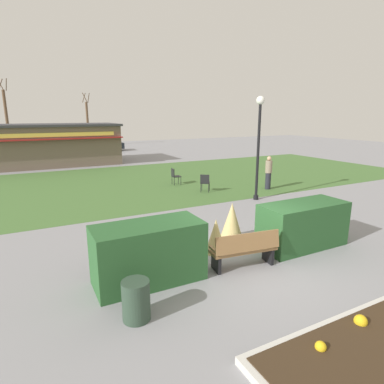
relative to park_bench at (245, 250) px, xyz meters
The scene contains 17 objects.
ground_plane 0.63m from the park_bench, 28.83° to the left, with size 80.00×80.00×0.00m, color gray.
lawn_patch 11.39m from the park_bench, 88.18° to the left, with size 36.00×12.00×0.01m, color #446B33.
park_bench is the anchor object (origin of this frame).
hedge_left 2.37m from the park_bench, 168.64° to the left, with size 2.45×1.10×1.36m, color #28562B.
hedge_right 2.32m from the park_bench, ahead, with size 2.58×1.10×1.28m, color #28562B.
ornamental_grass_behind_left 1.88m from the park_bench, 65.42° to the left, with size 0.72×0.72×1.15m, color tan.
ornamental_grass_behind_right 1.11m from the park_bench, 98.35° to the left, with size 0.57×0.57×0.97m, color tan.
lamppost_mid 7.21m from the park_bench, 49.18° to the left, with size 0.36×0.36×4.49m.
trash_bin 3.12m from the park_bench, 165.65° to the right, with size 0.52×0.52×0.77m, color #2D4233.
food_kiosk 20.90m from the park_bench, 99.47° to the left, with size 11.18×5.00×3.06m.
cafe_chair_west 10.04m from the park_bench, 75.45° to the left, with size 0.48×0.48×0.89m.
cafe_chair_east 8.09m from the park_bench, 67.26° to the left, with size 0.62×0.62×0.89m.
person_strolling 9.10m from the park_bench, 46.04° to the left, with size 0.34×0.34×1.69m.
parked_car_west_slot 28.55m from the park_bench, 94.55° to the left, with size 4.36×2.38×1.20m.
parked_car_center_slot 28.59m from the park_bench, 84.59° to the left, with size 4.34×2.33×1.20m.
tree_left_bg 32.34m from the park_bench, 100.47° to the left, with size 0.91×0.96×7.17m.
tree_center_bg 35.98m from the park_bench, 85.80° to the left, with size 0.91×0.96×6.30m.
Camera 1 is at (-4.89, -6.12, 3.71)m, focal length 30.02 mm.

